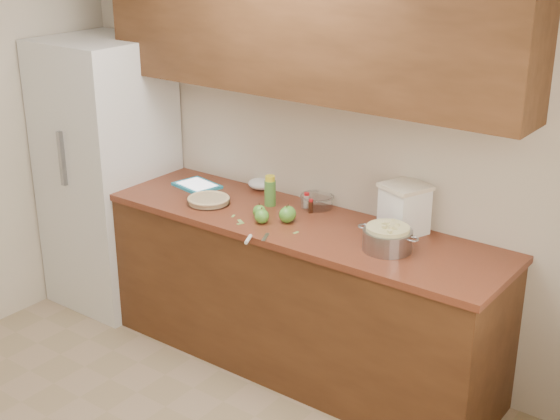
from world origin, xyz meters
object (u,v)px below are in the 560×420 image
Objects in this scene: flour_canister at (404,208)px; tablet at (197,185)px; pie at (209,200)px; colander at (387,239)px.

tablet is at bearing -175.06° from flour_canister.
pie is 0.32m from tablet.
colander is 1.22× the size of flour_canister.
tablet is (-0.26, 0.18, -0.01)m from pie.
colander is at bearing -79.83° from flour_canister.
pie is 0.75× the size of colander.
tablet is at bearing 145.01° from pie.
pie is 1.18m from colander.
flour_canister reaches higher than tablet.
pie is 1.18m from flour_canister.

